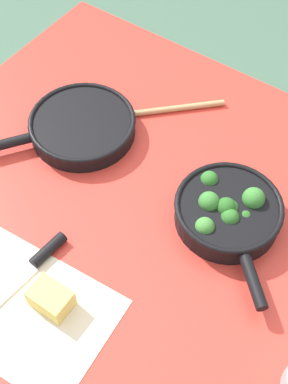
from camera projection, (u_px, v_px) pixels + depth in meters
ground_plane at (144, 328)px, 1.78m from camera, size 14.00×14.00×0.00m
dining_table_red at (144, 219)px, 1.23m from camera, size 1.11×0.94×0.76m
skillet_broccoli at (228, 212)px, 1.10m from camera, size 0.28×0.28×0.08m
skillet_eggs at (81, 126)px, 1.25m from camera, size 0.27×0.32×0.05m
wooden_spoon at (134, 113)px, 1.30m from camera, size 0.28×0.27×0.02m
parchment_sheet at (23, 309)px, 1.01m from camera, size 0.36×0.27×0.00m
grater_knife at (31, 267)px, 1.05m from camera, size 0.05×0.26×0.02m
cheese_block at (50, 298)px, 1.00m from camera, size 0.08×0.06×0.05m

